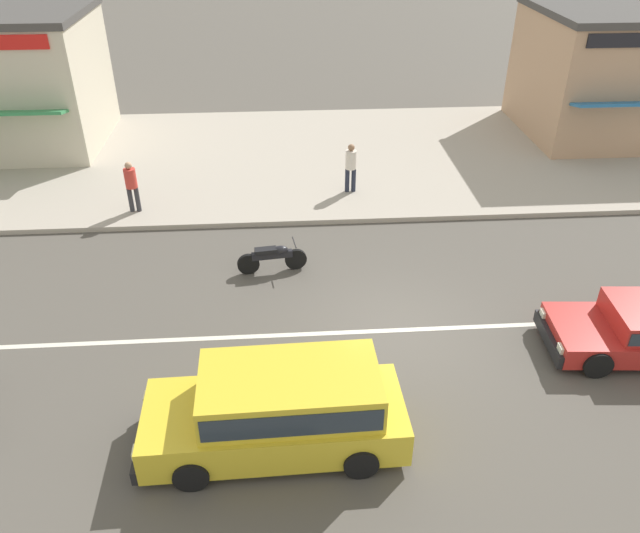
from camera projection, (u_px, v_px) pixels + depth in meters
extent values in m
plane|color=#544F47|center=(395.00, 330.00, 13.88)|extent=(160.00, 160.00, 0.00)
cube|color=silver|center=(395.00, 330.00, 13.88)|extent=(50.40, 0.14, 0.01)
cube|color=#ADA393|center=(347.00, 156.00, 22.36)|extent=(68.00, 10.00, 0.15)
cube|color=red|center=(636.00, 335.00, 13.11)|extent=(3.68, 1.96, 0.48)
cube|color=black|center=(548.00, 338.00, 13.17)|extent=(0.24, 1.68, 0.28)
cube|color=white|center=(561.00, 349.00, 12.55)|extent=(0.10, 0.25, 0.14)
cube|color=white|center=(543.00, 313.00, 13.57)|extent=(0.10, 0.25, 0.14)
cylinder|color=black|center=(597.00, 364.00, 12.48)|extent=(0.61, 0.26, 0.60)
cylinder|color=black|center=(570.00, 315.00, 13.86)|extent=(0.61, 0.26, 0.60)
cube|color=yellow|center=(275.00, 421.00, 10.88)|extent=(4.55, 1.90, 0.70)
cube|color=yellow|center=(290.00, 390.00, 10.53)|extent=(3.08, 1.69, 0.70)
cube|color=#28333D|center=(290.00, 390.00, 10.53)|extent=(2.96, 1.72, 0.45)
cube|color=black|center=(142.00, 438.00, 10.82)|extent=(0.16, 1.77, 0.28)
cube|color=white|center=(135.00, 452.00, 10.09)|extent=(0.09, 0.24, 0.14)
cube|color=white|center=(146.00, 397.00, 11.16)|extent=(0.09, 0.24, 0.14)
cylinder|color=black|center=(191.00, 475.00, 10.17)|extent=(0.60, 0.23, 0.60)
cylinder|color=black|center=(199.00, 400.00, 11.61)|extent=(0.60, 0.23, 0.60)
cylinder|color=black|center=(361.00, 462.00, 10.38)|extent=(0.60, 0.23, 0.60)
cylinder|color=black|center=(348.00, 391.00, 11.83)|extent=(0.60, 0.23, 0.60)
cylinder|color=black|center=(296.00, 259.00, 15.93)|extent=(0.57, 0.17, 0.56)
cylinder|color=black|center=(248.00, 264.00, 15.73)|extent=(0.57, 0.17, 0.56)
cube|color=black|center=(272.00, 255.00, 15.73)|extent=(1.04, 0.27, 0.18)
cube|color=black|center=(266.00, 251.00, 15.63)|extent=(0.57, 0.31, 0.12)
ellipsoid|color=black|center=(280.00, 250.00, 15.70)|extent=(0.43, 0.29, 0.22)
cylinder|color=#232326|center=(294.00, 242.00, 15.66)|extent=(0.10, 0.56, 0.03)
cylinder|color=#333338|center=(131.00, 199.00, 18.31)|extent=(0.14, 0.14, 0.76)
cylinder|color=#333338|center=(138.00, 199.00, 18.33)|extent=(0.14, 0.14, 0.76)
cylinder|color=#D63D33|center=(130.00, 178.00, 17.97)|extent=(0.34, 0.34, 0.57)
sphere|color=tan|center=(128.00, 166.00, 17.76)|extent=(0.21, 0.21, 0.21)
cylinder|color=#232838|center=(347.00, 180.00, 19.47)|extent=(0.14, 0.14, 0.77)
cylinder|color=#232838|center=(354.00, 180.00, 19.48)|extent=(0.14, 0.14, 0.77)
cylinder|color=silver|center=(351.00, 160.00, 19.12)|extent=(0.34, 0.34, 0.58)
sphere|color=#997051|center=(351.00, 147.00, 18.91)|extent=(0.21, 0.21, 0.21)
cube|color=beige|center=(7.00, 83.00, 22.14)|extent=(6.19, 5.15, 4.44)
cube|color=tan|center=(600.00, 75.00, 23.21)|extent=(5.06, 5.51, 4.31)
cube|color=#474442|center=(615.00, 10.00, 22.00)|extent=(5.16, 5.62, 0.24)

